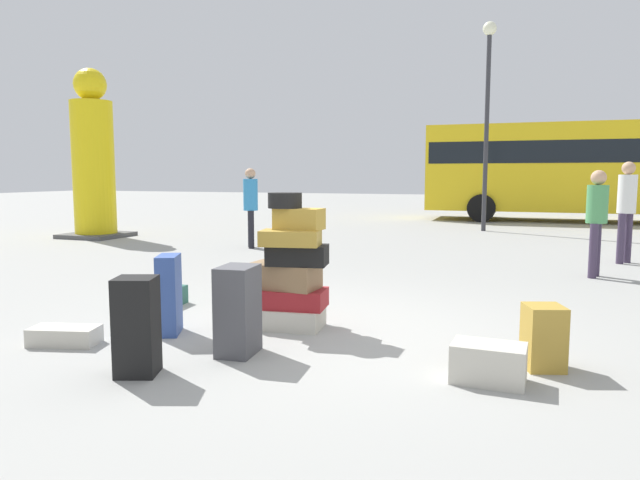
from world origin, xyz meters
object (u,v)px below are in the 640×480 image
(suitcase_cream_behind_tower, at_px, (488,363))
(yellow_dummy_statue, at_px, (93,163))
(suitcase_charcoal_foreground_near, at_px, (238,310))
(suitcase_tan_left_side, at_px, (544,337))
(person_bearded_onlooker, at_px, (627,203))
(suitcase_teal_foreground_far, at_px, (159,295))
(person_tourist_with_camera, at_px, (597,214))
(lamp_post, at_px, (488,94))
(suitcase_navy_upright_blue, at_px, (169,295))
(suitcase_cream_white_trunk, at_px, (65,336))
(suitcase_black_right_side, at_px, (137,326))
(parked_bus, at_px, (595,165))
(suitcase_tower, at_px, (289,274))
(person_passerby_in_red, at_px, (251,201))

(suitcase_cream_behind_tower, height_order, yellow_dummy_statue, yellow_dummy_statue)
(suitcase_charcoal_foreground_near, distance_m, suitcase_tan_left_side, 2.49)
(person_bearded_onlooker, bearing_deg, suitcase_teal_foreground_far, -7.87)
(person_tourist_with_camera, xyz_separation_m, yellow_dummy_statue, (-10.94, 1.94, 0.85))
(yellow_dummy_statue, bearing_deg, lamp_post, 29.19)
(yellow_dummy_statue, bearing_deg, suitcase_teal_foreground_far, -43.98)
(suitcase_teal_foreground_far, distance_m, lamp_post, 11.57)
(suitcase_charcoal_foreground_near, relative_size, suitcase_navy_upright_blue, 1.00)
(suitcase_cream_white_trunk, relative_size, person_bearded_onlooker, 0.34)
(suitcase_black_right_side, distance_m, suitcase_tan_left_side, 3.17)
(suitcase_tan_left_side, bearing_deg, suitcase_navy_upright_blue, 163.71)
(suitcase_cream_behind_tower, bearing_deg, parked_bus, 84.84)
(suitcase_tan_left_side, bearing_deg, yellow_dummy_statue, 128.11)
(suitcase_tower, xyz_separation_m, person_tourist_with_camera, (3.16, 4.22, 0.41))
(yellow_dummy_statue, bearing_deg, person_passerby_in_red, -7.14)
(suitcase_tower, bearing_deg, person_bearded_onlooker, 57.33)
(suitcase_tan_left_side, xyz_separation_m, person_bearded_onlooker, (1.40, 6.35, 0.79))
(suitcase_cream_white_trunk, bearing_deg, suitcase_cream_behind_tower, -9.96)
(suitcase_charcoal_foreground_near, bearing_deg, person_bearded_onlooker, 55.03)
(suitcase_navy_upright_blue, bearing_deg, suitcase_tan_left_side, -21.37)
(yellow_dummy_statue, height_order, lamp_post, lamp_post)
(suitcase_tan_left_side, height_order, person_bearded_onlooker, person_bearded_onlooker)
(person_passerby_in_red, bearing_deg, person_bearded_onlooker, 62.84)
(suitcase_tan_left_side, relative_size, yellow_dummy_statue, 0.13)
(suitcase_tower, distance_m, yellow_dummy_statue, 10.00)
(suitcase_tower, bearing_deg, suitcase_black_right_side, -108.10)
(person_tourist_with_camera, bearing_deg, lamp_post, -146.61)
(person_bearded_onlooker, relative_size, lamp_post, 0.32)
(suitcase_black_right_side, bearing_deg, suitcase_teal_foreground_far, 101.87)
(person_bearded_onlooker, distance_m, person_passerby_in_red, 7.04)
(suitcase_tower, relative_size, person_passerby_in_red, 0.81)
(suitcase_tan_left_side, distance_m, yellow_dummy_statue, 12.21)
(suitcase_navy_upright_blue, relative_size, yellow_dummy_statue, 0.19)
(suitcase_navy_upright_blue, bearing_deg, lamp_post, 56.26)
(suitcase_cream_white_trunk, height_order, person_tourist_with_camera, person_tourist_with_camera)
(suitcase_black_right_side, bearing_deg, parked_bus, 54.65)
(suitcase_navy_upright_blue, height_order, parked_bus, parked_bus)
(suitcase_teal_foreground_far, distance_m, person_bearded_onlooker, 7.90)
(suitcase_black_right_side, distance_m, person_tourist_with_camera, 6.98)
(suitcase_tower, xyz_separation_m, person_bearded_onlooker, (3.78, 5.89, 0.51))
(suitcase_black_right_side, relative_size, suitcase_tan_left_side, 1.49)
(suitcase_navy_upright_blue, xyz_separation_m, suitcase_black_right_side, (0.45, -1.06, -0.00))
(suitcase_tower, height_order, suitcase_charcoal_foreground_near, suitcase_tower)
(suitcase_cream_behind_tower, height_order, suitcase_navy_upright_blue, suitcase_navy_upright_blue)
(suitcase_teal_foreground_far, bearing_deg, suitcase_cream_white_trunk, -87.48)
(suitcase_cream_white_trunk, relative_size, yellow_dummy_statue, 0.15)
(suitcase_navy_upright_blue, xyz_separation_m, parked_bus, (5.10, 16.06, 1.45))
(suitcase_teal_foreground_far, xyz_separation_m, person_bearded_onlooker, (5.65, 5.44, 0.94))
(suitcase_tan_left_side, bearing_deg, person_bearded_onlooker, 58.73)
(suitcase_cream_white_trunk, distance_m, person_bearded_onlooker, 9.03)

